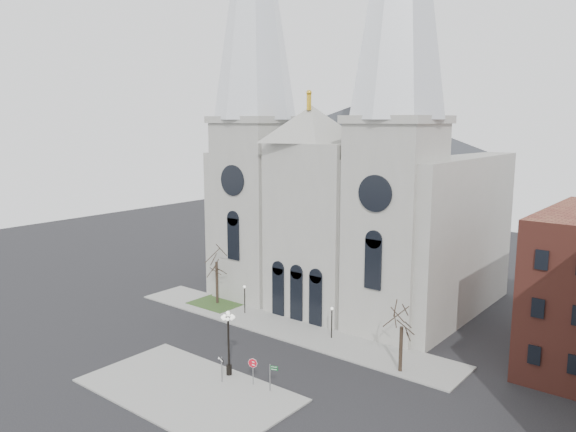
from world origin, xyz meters
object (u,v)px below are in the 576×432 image
Objects in this scene: globe_lamp at (228,335)px; street_name_sign at (271,375)px; stop_sign at (253,366)px; one_way_sign at (222,365)px.

street_name_sign is (4.80, -0.02, -2.27)m from globe_lamp.
stop_sign is at bearing 160.25° from street_name_sign.
street_name_sign is at bearing 3.05° from stop_sign.
one_way_sign is at bearing 175.81° from street_name_sign.
stop_sign is 0.40× the size of globe_lamp.
stop_sign is 1.01× the size of street_name_sign.
stop_sign is 3.49m from globe_lamp.
stop_sign reaches higher than one_way_sign.
street_name_sign is at bearing -0.22° from globe_lamp.
stop_sign is at bearing -1.46° from globe_lamp.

